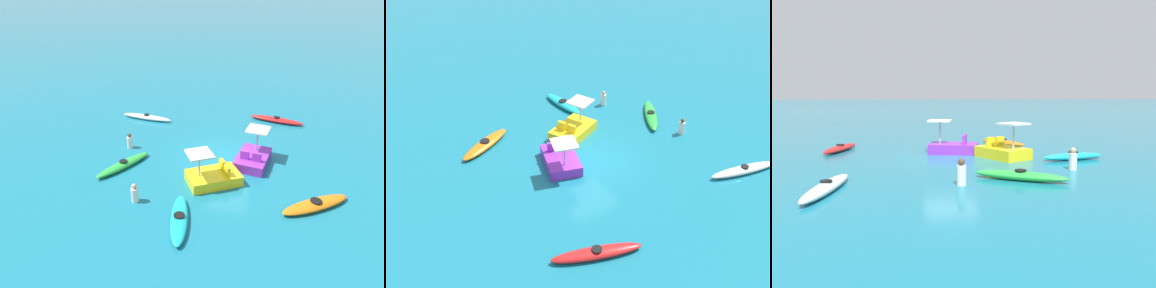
# 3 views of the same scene
# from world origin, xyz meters

# --- Properties ---
(ground_plane) EXTENTS (600.00, 600.00, 0.00)m
(ground_plane) POSITION_xyz_m (0.00, 0.00, 0.00)
(ground_plane) COLOR #19728C
(kayak_green) EXTENTS (3.14, 2.21, 0.37)m
(kayak_green) POSITION_xyz_m (-1.77, 5.12, 0.16)
(kayak_green) COLOR green
(kayak_green) RESTS_ON ground_plane
(kayak_cyan) EXTENTS (3.07, 1.13, 0.37)m
(kayak_cyan) POSITION_xyz_m (-5.38, 1.50, 0.16)
(kayak_cyan) COLOR #19B7C6
(kayak_cyan) RESTS_ON ground_plane
(kayak_red) EXTENTS (1.59, 3.52, 0.37)m
(kayak_red) POSITION_xyz_m (5.47, -2.87, 0.16)
(kayak_red) COLOR red
(kayak_red) RESTS_ON ground_plane
(kayak_orange) EXTENTS (2.32, 3.18, 0.37)m
(kayak_orange) POSITION_xyz_m (-3.54, -3.91, 0.16)
(kayak_orange) COLOR orange
(kayak_orange) RESTS_ON ground_plane
(kayak_white) EXTENTS (1.17, 3.55, 0.37)m
(kayak_white) POSITION_xyz_m (4.47, 5.78, 0.16)
(kayak_white) COLOR white
(kayak_white) RESTS_ON ground_plane
(pedal_boat_yellow) EXTENTS (2.44, 2.82, 1.68)m
(pedal_boat_yellow) POSITION_xyz_m (-2.38, 0.51, 0.34)
(pedal_boat_yellow) COLOR yellow
(pedal_boat_yellow) RESTS_ON ground_plane
(pedal_boat_purple) EXTENTS (2.69, 2.03, 1.68)m
(pedal_boat_purple) POSITION_xyz_m (-0.28, -1.32, 0.34)
(pedal_boat_purple) COLOR purple
(pedal_boat_purple) RESTS_ON ground_plane
(person_near_shore) EXTENTS (0.42, 0.42, 0.88)m
(person_near_shore) POSITION_xyz_m (0.34, 5.52, 0.39)
(person_near_shore) COLOR silver
(person_near_shore) RESTS_ON ground_plane
(person_by_kayaks) EXTENTS (0.34, 0.34, 0.88)m
(person_by_kayaks) POSITION_xyz_m (-4.37, 3.63, 0.39)
(person_by_kayaks) COLOR silver
(person_by_kayaks) RESTS_ON ground_plane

